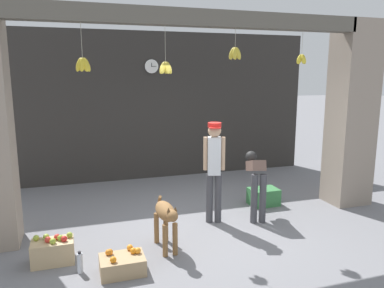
{
  "coord_description": "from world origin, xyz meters",
  "views": [
    {
      "loc": [
        -1.81,
        -5.25,
        2.39
      ],
      "look_at": [
        0.0,
        0.45,
        1.25
      ],
      "focal_mm": 35.0,
      "sensor_mm": 36.0,
      "label": 1
    }
  ],
  "objects_px": {
    "dog": "(166,216)",
    "fruit_crate_apples": "(53,251)",
    "water_bottle": "(80,263)",
    "shopkeeper": "(214,165)",
    "fruit_crate_oranges": "(122,264)",
    "worker_stooping": "(256,177)",
    "wall_clock": "(152,66)",
    "produce_box_green": "(264,197)"
  },
  "relations": [
    {
      "from": "worker_stooping",
      "to": "produce_box_green",
      "type": "distance_m",
      "value": 0.86
    },
    {
      "from": "dog",
      "to": "worker_stooping",
      "type": "distance_m",
      "value": 1.85
    },
    {
      "from": "dog",
      "to": "fruit_crate_apples",
      "type": "bearing_deg",
      "value": -95.94
    },
    {
      "from": "dog",
      "to": "produce_box_green",
      "type": "relative_size",
      "value": 1.61
    },
    {
      "from": "water_bottle",
      "to": "wall_clock",
      "type": "bearing_deg",
      "value": 66.05
    },
    {
      "from": "shopkeeper",
      "to": "fruit_crate_oranges",
      "type": "relative_size",
      "value": 3.06
    },
    {
      "from": "fruit_crate_apples",
      "to": "water_bottle",
      "type": "distance_m",
      "value": 0.48
    },
    {
      "from": "produce_box_green",
      "to": "shopkeeper",
      "type": "bearing_deg",
      "value": -157.41
    },
    {
      "from": "worker_stooping",
      "to": "fruit_crate_oranges",
      "type": "distance_m",
      "value": 2.67
    },
    {
      "from": "dog",
      "to": "fruit_crate_apples",
      "type": "xyz_separation_m",
      "value": [
        -1.46,
        0.08,
        -0.33
      ]
    },
    {
      "from": "produce_box_green",
      "to": "water_bottle",
      "type": "xyz_separation_m",
      "value": [
        -3.28,
        -1.47,
        -0.02
      ]
    },
    {
      "from": "wall_clock",
      "to": "dog",
      "type": "bearing_deg",
      "value": -99.13
    },
    {
      "from": "worker_stooping",
      "to": "dog",
      "type": "bearing_deg",
      "value": -143.31
    },
    {
      "from": "fruit_crate_oranges",
      "to": "water_bottle",
      "type": "distance_m",
      "value": 0.51
    },
    {
      "from": "worker_stooping",
      "to": "fruit_crate_oranges",
      "type": "xyz_separation_m",
      "value": [
        -2.35,
        -1.12,
        -0.58
      ]
    },
    {
      "from": "fruit_crate_apples",
      "to": "water_bottle",
      "type": "xyz_separation_m",
      "value": [
        0.32,
        -0.36,
        -0.03
      ]
    },
    {
      "from": "fruit_crate_oranges",
      "to": "produce_box_green",
      "type": "relative_size",
      "value": 1.03
    },
    {
      "from": "worker_stooping",
      "to": "produce_box_green",
      "type": "xyz_separation_m",
      "value": [
        0.43,
        0.51,
        -0.54
      ]
    },
    {
      "from": "fruit_crate_oranges",
      "to": "wall_clock",
      "type": "distance_m",
      "value": 4.86
    },
    {
      "from": "water_bottle",
      "to": "dog",
      "type": "bearing_deg",
      "value": 13.71
    },
    {
      "from": "dog",
      "to": "worker_stooping",
      "type": "height_order",
      "value": "worker_stooping"
    },
    {
      "from": "fruit_crate_apples",
      "to": "wall_clock",
      "type": "xyz_separation_m",
      "value": [
        2.04,
        3.51,
        2.37
      ]
    },
    {
      "from": "water_bottle",
      "to": "fruit_crate_apples",
      "type": "bearing_deg",
      "value": 131.82
    },
    {
      "from": "worker_stooping",
      "to": "fruit_crate_apples",
      "type": "height_order",
      "value": "worker_stooping"
    },
    {
      "from": "produce_box_green",
      "to": "water_bottle",
      "type": "distance_m",
      "value": 3.59
    },
    {
      "from": "shopkeeper",
      "to": "produce_box_green",
      "type": "height_order",
      "value": "shopkeeper"
    },
    {
      "from": "dog",
      "to": "shopkeeper",
      "type": "relative_size",
      "value": 0.51
    },
    {
      "from": "wall_clock",
      "to": "water_bottle",
      "type": "bearing_deg",
      "value": -113.95
    },
    {
      "from": "fruit_crate_oranges",
      "to": "produce_box_green",
      "type": "bearing_deg",
      "value": 30.33
    },
    {
      "from": "wall_clock",
      "to": "produce_box_green",
      "type": "bearing_deg",
      "value": -57.02
    },
    {
      "from": "shopkeeper",
      "to": "worker_stooping",
      "type": "bearing_deg",
      "value": -163.66
    },
    {
      "from": "shopkeeper",
      "to": "wall_clock",
      "type": "xyz_separation_m",
      "value": [
        -0.39,
        2.88,
        1.58
      ]
    },
    {
      "from": "produce_box_green",
      "to": "wall_clock",
      "type": "height_order",
      "value": "wall_clock"
    },
    {
      "from": "dog",
      "to": "water_bottle",
      "type": "xyz_separation_m",
      "value": [
        -1.14,
        -0.28,
        -0.36
      ]
    },
    {
      "from": "produce_box_green",
      "to": "dog",
      "type": "bearing_deg",
      "value": -150.73
    },
    {
      "from": "water_bottle",
      "to": "wall_clock",
      "type": "relative_size",
      "value": 0.87
    },
    {
      "from": "worker_stooping",
      "to": "wall_clock",
      "type": "bearing_deg",
      "value": 125.76
    },
    {
      "from": "shopkeeper",
      "to": "fruit_crate_apples",
      "type": "distance_m",
      "value": 2.63
    },
    {
      "from": "dog",
      "to": "water_bottle",
      "type": "distance_m",
      "value": 1.23
    },
    {
      "from": "worker_stooping",
      "to": "shopkeeper",
      "type": "bearing_deg",
      "value": -166.98
    },
    {
      "from": "water_bottle",
      "to": "wall_clock",
      "type": "distance_m",
      "value": 4.87
    },
    {
      "from": "shopkeeper",
      "to": "wall_clock",
      "type": "distance_m",
      "value": 3.31
    }
  ]
}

